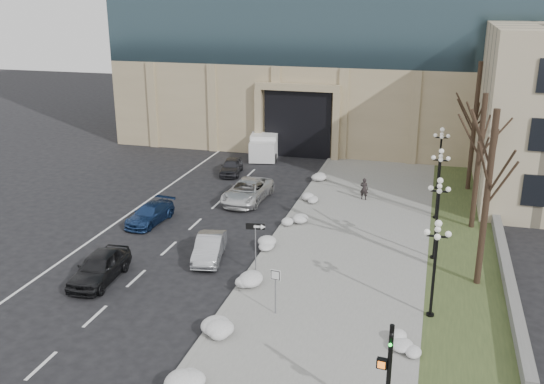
{
  "coord_description": "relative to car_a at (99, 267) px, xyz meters",
  "views": [
    {
      "loc": [
        7.85,
        -19.47,
        14.13
      ],
      "look_at": [
        -0.69,
        11.45,
        3.5
      ],
      "focal_mm": 40.0,
      "sensor_mm": 36.0,
      "label": 1
    }
  ],
  "objects": [
    {
      "name": "ground",
      "position": [
        8.14,
        -5.29,
        -0.76
      ],
      "size": [
        160.0,
        160.0,
        0.0
      ],
      "primitive_type": "plane",
      "color": "black",
      "rests_on": "ground"
    },
    {
      "name": "pedestrian",
      "position": [
        11.45,
        16.11,
        0.15
      ],
      "size": [
        0.62,
        0.45,
        1.58
      ],
      "primitive_type": "imported",
      "rotation": [
        0.0,
        0.0,
        3.02
      ],
      "color": "black",
      "rests_on": "sidewalk"
    },
    {
      "name": "tree_far",
      "position": [
        18.64,
        20.71,
        5.39
      ],
      "size": [
        3.2,
        3.2,
        9.5
      ],
      "color": "black",
      "rests_on": "ground"
    },
    {
      "name": "car_c",
      "position": [
        -1.22,
        8.17,
        -0.15
      ],
      "size": [
        2.09,
        4.34,
        1.22
      ],
      "primitive_type": "imported",
      "rotation": [
        0.0,
        0.0,
        -0.09
      ],
      "color": "navy",
      "rests_on": "ground"
    },
    {
      "name": "one_way_sign",
      "position": [
        7.58,
        3.08,
        1.53
      ],
      "size": [
        1.04,
        0.31,
        2.77
      ],
      "rotation": [
        0.0,
        0.0,
        0.17
      ],
      "color": "slate",
      "rests_on": "ground"
    },
    {
      "name": "snow_clump_h",
      "position": [
        15.54,
        -2.32,
        -0.46
      ],
      "size": [
        1.1,
        1.6,
        0.36
      ],
      "primitive_type": "ellipsoid",
      "color": "silver",
      "rests_on": "sidewalk"
    },
    {
      "name": "keep_sign",
      "position": [
        9.59,
        -1.02,
        0.93
      ],
      "size": [
        0.49,
        0.11,
        2.3
      ],
      "rotation": [
        0.0,
        0.0,
        -0.13
      ],
      "color": "slate",
      "rests_on": "ground"
    },
    {
      "name": "snow_clump_b",
      "position": [
        7.71,
        -3.32,
        -0.46
      ],
      "size": [
        1.1,
        1.6,
        0.36
      ],
      "primitive_type": "ellipsoid",
      "color": "silver",
      "rests_on": "sidewalk"
    },
    {
      "name": "sidewalk",
      "position": [
        11.64,
        8.71,
        -0.7
      ],
      "size": [
        9.0,
        40.0,
        0.12
      ],
      "primitive_type": "cube",
      "color": "gray",
      "rests_on": "ground"
    },
    {
      "name": "snow_clump_e",
      "position": [
        7.84,
        10.24,
        -0.46
      ],
      "size": [
        1.1,
        1.6,
        0.36
      ],
      "primitive_type": "ellipsoid",
      "color": "silver",
      "rests_on": "sidewalk"
    },
    {
      "name": "lamppost_c",
      "position": [
        16.44,
        13.71,
        2.31
      ],
      "size": [
        1.18,
        1.18,
        4.76
      ],
      "color": "black",
      "rests_on": "ground"
    },
    {
      "name": "car_a",
      "position": [
        0.0,
        0.0,
        0.0
      ],
      "size": [
        2.03,
        4.57,
        1.53
      ],
      "primitive_type": "imported",
      "rotation": [
        0.0,
        0.0,
        0.05
      ],
      "color": "black",
      "rests_on": "ground"
    },
    {
      "name": "lamppost_a",
      "position": [
        16.44,
        0.71,
        2.31
      ],
      "size": [
        1.18,
        1.18,
        4.76
      ],
      "color": "black",
      "rests_on": "ground"
    },
    {
      "name": "lamppost_b",
      "position": [
        16.44,
        7.21,
        2.31
      ],
      "size": [
        1.18,
        1.18,
        4.76
      ],
      "color": "black",
      "rests_on": "ground"
    },
    {
      "name": "traffic_signal",
      "position": [
        15.13,
        -7.27,
        1.21
      ],
      "size": [
        0.68,
        0.9,
        3.98
      ],
      "rotation": [
        0.0,
        0.0,
        -0.1
      ],
      "color": "black",
      "rests_on": "ground"
    },
    {
      "name": "snow_clump_g",
      "position": [
        7.53,
        19.7,
        -0.46
      ],
      "size": [
        1.1,
        1.6,
        0.36
      ],
      "primitive_type": "ellipsoid",
      "color": "silver",
      "rests_on": "sidewalk"
    },
    {
      "name": "tree_near",
      "position": [
        18.64,
        4.71,
        5.06
      ],
      "size": [
        3.2,
        3.2,
        9.0
      ],
      "color": "black",
      "rests_on": "ground"
    },
    {
      "name": "snow_clump_c",
      "position": [
        7.42,
        1.59,
        -0.46
      ],
      "size": [
        1.1,
        1.6,
        0.36
      ],
      "primitive_type": "ellipsoid",
      "color": "silver",
      "rests_on": "sidewalk"
    },
    {
      "name": "box_truck",
      "position": [
        1.17,
        26.59,
        0.26
      ],
      "size": [
        3.49,
        6.98,
        2.12
      ],
      "rotation": [
        0.0,
        0.0,
        0.19
      ],
      "color": "silver",
      "rests_on": "ground"
    },
    {
      "name": "grass_strip",
      "position": [
        18.14,
        8.71,
        -0.71
      ],
      "size": [
        4.0,
        40.0,
        0.1
      ],
      "primitive_type": "cube",
      "color": "#364522",
      "rests_on": "ground"
    },
    {
      "name": "car_b",
      "position": [
        4.44,
        4.01,
        -0.1
      ],
      "size": [
        2.19,
        4.24,
        1.33
      ],
      "primitive_type": "imported",
      "rotation": [
        0.0,
        0.0,
        0.2
      ],
      "color": "#A6A8AE",
      "rests_on": "ground"
    },
    {
      "name": "stone_wall",
      "position": [
        20.14,
        10.71,
        -0.41
      ],
      "size": [
        0.5,
        30.0,
        0.7
      ],
      "primitive_type": "cube",
      "color": "slate",
      "rests_on": "ground"
    },
    {
      "name": "curb",
      "position": [
        7.14,
        8.71,
        -0.69
      ],
      "size": [
        0.3,
        40.0,
        0.14
      ],
      "primitive_type": "cube",
      "color": "gray",
      "rests_on": "ground"
    },
    {
      "name": "lamppost_d",
      "position": [
        16.44,
        20.21,
        2.31
      ],
      "size": [
        1.18,
        1.18,
        4.76
      ],
      "color": "black",
      "rests_on": "ground"
    },
    {
      "name": "snow_clump_f",
      "position": [
        7.78,
        14.96,
        -0.46
      ],
      "size": [
        1.1,
        1.6,
        0.36
      ],
      "primitive_type": "ellipsoid",
      "color": "silver",
      "rests_on": "sidewalk"
    },
    {
      "name": "snow_clump_d",
      "position": [
        7.27,
        6.35,
        -0.46
      ],
      "size": [
        1.1,
        1.6,
        0.36
      ],
      "primitive_type": "ellipsoid",
      "color": "silver",
      "rests_on": "sidewalk"
    },
    {
      "name": "car_d",
      "position": [
        3.51,
        13.89,
        -0.01
      ],
      "size": [
        2.76,
        5.55,
        1.51
      ],
      "primitive_type": "imported",
      "rotation": [
        0.0,
        0.0,
        -0.05
      ],
      "color": "silver",
      "rests_on": "ground"
    },
    {
      "name": "car_e",
      "position": [
        0.22,
        19.97,
        -0.12
      ],
      "size": [
        2.13,
        3.99,
        1.29
      ],
      "primitive_type": "imported",
      "rotation": [
        0.0,
        0.0,
        0.17
      ],
      "color": "#2F2F34",
      "rests_on": "ground"
    },
    {
      "name": "tree_mid",
      "position": [
        18.64,
        12.71,
        4.74
      ],
      "size": [
        3.2,
        3.2,
        8.5
      ],
      "color": "black",
      "rests_on": "ground"
    }
  ]
}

